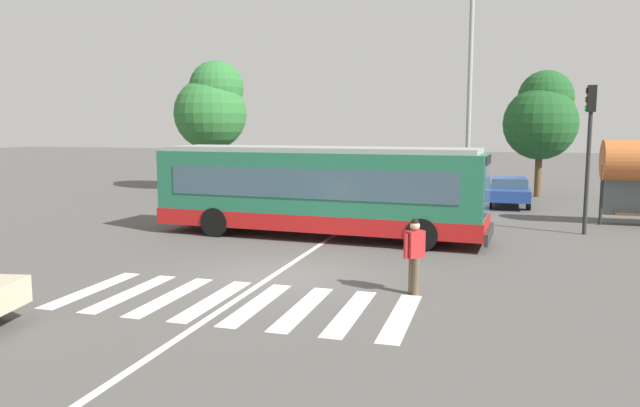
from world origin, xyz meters
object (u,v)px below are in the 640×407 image
Objects in this scene: background_tree_left at (212,106)px; background_tree_right at (542,116)px; traffic_light_far_corner at (589,136)px; parked_car_white at (447,188)px; parked_car_red at (342,185)px; city_transit_bus at (319,191)px; twin_arm_street_lamp at (470,74)px; parked_car_black at (244,183)px; pedestrian_crossing_street at (414,252)px; parked_car_champagne at (290,184)px; parked_car_silver at (395,187)px; parked_car_blue at (509,190)px.

background_tree_right is (18.30, 1.97, -0.62)m from background_tree_left.
background_tree_left reaches higher than background_tree_right.
background_tree_left is (-19.10, 9.82, 1.51)m from traffic_light_far_corner.
parked_car_white is 9.26m from traffic_light_far_corner.
parked_car_white is (5.32, -0.10, 0.00)m from parked_car_red.
city_transit_bus is 1.17× the size of twin_arm_street_lamp.
parked_car_black is 6.01m from background_tree_left.
background_tree_right reaches higher than city_transit_bus.
pedestrian_crossing_street is 18.62m from parked_car_champagne.
parked_car_silver is (0.97, 10.02, -0.82)m from city_transit_bus.
parked_car_white is 0.69× the size of background_tree_right.
background_tree_left is (-14.86, 5.67, -1.01)m from twin_arm_street_lamp.
city_transit_bus is 12.21m from parked_car_blue.
twin_arm_street_lamp is 15.94m from background_tree_left.
parked_car_blue is at bearing 1.77° from parked_car_black.
parked_car_blue is at bearing 60.14° from twin_arm_street_lamp.
city_transit_bus is at bearing -108.97° from parked_car_white.
traffic_light_far_corner reaches higher than pedestrian_crossing_street.
twin_arm_street_lamp reaches higher than parked_car_champagne.
traffic_light_far_corner is at bearing -53.49° from parked_car_white.
parked_car_red and parked_car_blue have the same top height.
background_tree_right is (7.99, 14.84, 2.72)m from city_transit_bus.
parked_car_red is at bearing 1.18° from parked_car_champagne.
city_transit_bus is at bearing -51.30° from background_tree_left.
background_tree_right is (4.49, 4.66, 3.54)m from parked_car_white.
parked_car_blue is 5.92m from background_tree_right.
traffic_light_far_corner is at bearing -44.45° from twin_arm_street_lamp.
parked_car_white and parked_car_blue have the same top height.
parked_car_champagne is at bearing -178.82° from parked_car_red.
background_tree_right reaches higher than pedestrian_crossing_street.
background_tree_right reaches higher than parked_car_blue.
background_tree_right is at bearing 61.71° from city_transit_bus.
parked_car_champagne is 2.79m from parked_car_red.
parked_car_champagne is at bearing -24.92° from background_tree_left.
parked_car_white is (10.61, 0.22, 0.00)m from parked_car_black.
parked_car_champagne is at bearing 177.90° from parked_car_silver.
parked_car_black is 0.61× the size of background_tree_left.
pedestrian_crossing_street is at bearing -87.98° from parked_car_white.
parked_car_champagne and parked_car_blue have the same top height.
parked_car_silver is 0.60× the size of background_tree_left.
parked_car_red is 1.01× the size of parked_car_silver.
traffic_light_far_corner is 11.85m from background_tree_right.
twin_arm_street_lamp is at bearing -18.26° from parked_car_champagne.
pedestrian_crossing_street is at bearing -100.50° from background_tree_right.
parked_car_silver is 0.89× the size of traffic_light_far_corner.
parked_car_red and parked_car_white have the same top height.
city_transit_bus reaches higher than pedestrian_crossing_street.
city_transit_bus is at bearing -121.56° from parked_car_blue.
parked_car_black is 2.50m from parked_car_champagne.
pedestrian_crossing_street is 17.55m from parked_car_red.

